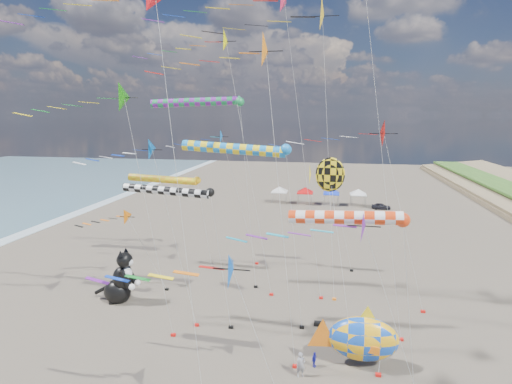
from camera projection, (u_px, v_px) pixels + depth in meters
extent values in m
cylinder|color=#B2B2B2|center=(389.00, 165.00, 28.31)|extent=(3.45, 0.02, 26.97)
cube|color=black|center=(401.00, 339.00, 30.53)|extent=(0.36, 0.24, 0.20)
cone|color=#1A7F0E|center=(132.00, 97.00, 28.14)|extent=(2.16, 2.31, 2.38)
cylinder|color=#B2B2B2|center=(154.00, 223.00, 29.65)|extent=(2.35, 0.02, 18.23)
cube|color=black|center=(173.00, 335.00, 31.14)|extent=(0.36, 0.24, 0.20)
cone|color=orange|center=(131.00, 218.00, 38.59)|extent=(1.63, 1.75, 1.80)
cylinder|color=#B2B2B2|center=(149.00, 254.00, 38.97)|extent=(3.36, 0.02, 7.24)
cube|color=black|center=(167.00, 289.00, 39.34)|extent=(0.36, 0.24, 0.20)
cone|color=#6C1A99|center=(401.00, 228.00, 19.69)|extent=(1.71, 1.83, 1.89)
cylinder|color=#B2B2B2|center=(416.00, 336.00, 20.57)|extent=(2.25, 0.02, 11.51)
cone|color=orange|center=(271.00, 48.00, 23.66)|extent=(2.21, 2.36, 2.44)
cylinder|color=#B2B2B2|center=(284.00, 219.00, 25.46)|extent=(1.87, 0.02, 20.91)
cube|color=black|center=(295.00, 366.00, 27.25)|extent=(0.36, 0.24, 0.20)
cone|color=blue|center=(228.00, 136.00, 44.02)|extent=(1.56, 1.67, 1.73)
cylinder|color=#B2B2B2|center=(243.00, 202.00, 45.13)|extent=(3.25, 0.02, 14.74)
cube|color=black|center=(257.00, 263.00, 46.21)|extent=(0.36, 0.24, 0.20)
cone|color=blue|center=(271.00, 267.00, 18.24)|extent=(1.79, 1.91, 1.97)
cylinder|color=#B2B2B2|center=(287.00, 368.00, 19.05)|extent=(1.66, 0.02, 10.14)
cylinder|color=#B2B2B2|center=(184.00, 212.00, 21.90)|extent=(1.69, 0.02, 23.50)
cylinder|color=#B2B2B2|center=(304.00, 157.00, 35.33)|extent=(3.82, 0.02, 26.63)
cube|color=black|center=(321.00, 298.00, 37.49)|extent=(0.36, 0.24, 0.20)
cone|color=#F2F305|center=(228.00, 38.00, 34.48)|extent=(2.00, 2.14, 2.21)
cylinder|color=#B2B2B2|center=(251.00, 173.00, 36.35)|extent=(3.97, 0.02, 23.57)
cube|color=black|center=(271.00, 294.00, 38.21)|extent=(0.36, 0.24, 0.20)
cone|color=#0960B7|center=(155.00, 149.00, 30.42)|extent=(1.71, 1.83, 1.89)
cylinder|color=#B2B2B2|center=(177.00, 241.00, 31.53)|extent=(2.90, 0.02, 14.44)
cube|color=black|center=(197.00, 325.00, 32.61)|extent=(0.36, 0.24, 0.20)
cone|color=red|center=(388.00, 134.00, 32.66)|extent=(2.44, 2.62, 2.70)
cylinder|color=#B2B2B2|center=(406.00, 226.00, 33.77)|extent=(3.91, 0.02, 15.49)
cube|color=black|center=(423.00, 311.00, 34.87)|extent=(0.36, 0.24, 0.20)
cone|color=gold|center=(323.00, 17.00, 32.86)|extent=(2.78, 2.97, 3.06)
cylinder|color=#B2B2B2|center=(329.00, 167.00, 35.05)|extent=(1.80, 0.02, 24.93)
cube|color=black|center=(334.00, 299.00, 37.23)|extent=(0.36, 0.24, 0.20)
cylinder|color=#188845|center=(195.00, 102.00, 37.55)|extent=(8.57, 0.80, 0.80)
sphere|color=#188845|center=(240.00, 102.00, 36.79)|extent=(0.84, 0.84, 0.84)
cylinder|color=#B2B2B2|center=(248.00, 199.00, 38.37)|extent=(1.52, 0.02, 18.19)
cube|color=black|center=(256.00, 287.00, 39.94)|extent=(0.36, 0.24, 0.20)
cylinder|color=#ED3B10|center=(344.00, 217.00, 21.07)|extent=(5.89, 0.73, 0.73)
sphere|color=#ED3B10|center=(403.00, 220.00, 20.55)|extent=(0.77, 0.77, 0.77)
cylinder|color=#B2B2B2|center=(410.00, 325.00, 21.51)|extent=(1.52, 0.02, 11.66)
cylinder|color=yellow|center=(162.00, 179.00, 44.03)|extent=(8.00, 0.80, 0.80)
sphere|color=yellow|center=(197.00, 180.00, 43.31)|extent=(0.84, 0.84, 0.84)
cylinder|color=#B2B2B2|center=(205.00, 225.00, 44.13)|extent=(1.52, 0.02, 10.02)
cube|color=black|center=(212.00, 268.00, 44.92)|extent=(0.36, 0.24, 0.20)
cylinder|color=#167FDC|center=(234.00, 149.00, 30.54)|extent=(8.05, 0.82, 0.82)
sphere|color=#167FDC|center=(286.00, 150.00, 29.82)|extent=(0.86, 0.86, 0.86)
cylinder|color=#B2B2B2|center=(294.00, 243.00, 31.05)|extent=(1.52, 0.02, 14.45)
cube|color=black|center=(302.00, 327.00, 32.26)|extent=(0.36, 0.24, 0.20)
cylinder|color=black|center=(165.00, 191.00, 31.10)|extent=(7.24, 0.67, 0.67)
sphere|color=black|center=(210.00, 192.00, 30.45)|extent=(0.70, 0.70, 0.70)
cylinder|color=#B2B2B2|center=(221.00, 262.00, 31.37)|extent=(1.52, 0.02, 11.18)
cube|color=black|center=(231.00, 327.00, 32.28)|extent=(0.36, 0.24, 0.20)
cylinder|color=red|center=(316.00, 215.00, 43.66)|extent=(5.14, 0.63, 0.63)
sphere|color=red|center=(340.00, 216.00, 43.20)|extent=(0.66, 0.66, 0.66)
cylinder|color=#B2B2B2|center=(346.00, 244.00, 43.66)|extent=(1.52, 0.02, 6.23)
cube|color=black|center=(352.00, 270.00, 44.09)|extent=(0.36, 0.24, 0.20)
ellipsoid|color=yellow|center=(330.00, 175.00, 30.19)|extent=(2.20, 0.40, 2.64)
cone|color=yellow|center=(310.00, 174.00, 30.46)|extent=(0.12, 1.80, 1.80)
cylinder|color=#B2B2B2|center=(341.00, 259.00, 30.23)|extent=(2.03, 2.03, 12.55)
cube|color=black|center=(351.00, 341.00, 30.25)|extent=(0.36, 0.24, 0.20)
ellipsoid|color=blue|center=(363.00, 339.00, 27.12)|extent=(4.93, 2.43, 3.16)
cone|color=orange|center=(322.00, 335.00, 27.61)|extent=(2.32, 0.39, 2.32)
cone|color=yellow|center=(367.00, 318.00, 26.78)|extent=(1.69, 0.30, 1.69)
cylinder|color=#B2B2B2|center=(380.00, 362.00, 26.67)|extent=(0.31, 1.04, 1.51)
cube|color=red|center=(378.00, 375.00, 26.34)|extent=(0.36, 0.24, 0.20)
imported|color=gray|center=(301.00, 365.00, 26.20)|extent=(0.72, 0.59, 1.69)
imported|color=#1F21A3|center=(314.00, 359.00, 27.28)|extent=(0.53, 0.69, 1.08)
cube|color=black|center=(320.00, 324.00, 32.71)|extent=(0.90, 0.44, 0.30)
cube|color=#125BB6|center=(368.00, 330.00, 31.81)|extent=(0.90, 0.44, 0.30)
cube|color=silver|center=(280.00, 192.00, 78.17)|extent=(3.00, 3.00, 0.15)
pyramid|color=silver|center=(280.00, 186.00, 77.97)|extent=(4.20, 4.20, 1.00)
cylinder|color=#999999|center=(272.00, 199.00, 77.36)|extent=(0.08, 0.08, 2.20)
cylinder|color=#999999|center=(285.00, 199.00, 76.90)|extent=(0.08, 0.08, 2.20)
cylinder|color=#999999|center=(274.00, 196.00, 79.87)|extent=(0.08, 0.08, 2.20)
cylinder|color=#999999|center=(287.00, 196.00, 79.41)|extent=(0.08, 0.08, 2.20)
cube|color=red|center=(305.00, 193.00, 77.28)|extent=(3.00, 3.00, 0.15)
pyramid|color=red|center=(305.00, 187.00, 77.08)|extent=(4.20, 4.20, 1.00)
cylinder|color=#999999|center=(298.00, 200.00, 76.47)|extent=(0.08, 0.08, 2.20)
cylinder|color=#999999|center=(311.00, 200.00, 76.01)|extent=(0.08, 0.08, 2.20)
cylinder|color=#999999|center=(299.00, 197.00, 78.98)|extent=(0.08, 0.08, 2.20)
cylinder|color=#999999|center=(312.00, 197.00, 78.52)|extent=(0.08, 0.08, 2.20)
cube|color=#1634DC|center=(331.00, 194.00, 76.39)|extent=(3.00, 3.00, 0.15)
pyramid|color=#1634DC|center=(332.00, 188.00, 76.19)|extent=(4.20, 4.20, 1.00)
cylinder|color=#999999|center=(324.00, 201.00, 75.58)|extent=(0.08, 0.08, 2.20)
cylinder|color=#999999|center=(338.00, 201.00, 75.12)|extent=(0.08, 0.08, 2.20)
cylinder|color=#999999|center=(324.00, 198.00, 78.09)|extent=(0.08, 0.08, 2.20)
cylinder|color=#999999|center=(338.00, 198.00, 77.63)|extent=(0.08, 0.08, 2.20)
cube|color=silver|center=(358.00, 194.00, 75.50)|extent=(3.00, 3.00, 0.15)
pyramid|color=silver|center=(358.00, 189.00, 75.30)|extent=(4.20, 4.20, 1.00)
cylinder|color=#999999|center=(351.00, 202.00, 74.69)|extent=(0.08, 0.08, 2.20)
cylinder|color=#999999|center=(365.00, 202.00, 74.23)|extent=(0.08, 0.08, 2.20)
cylinder|color=#999999|center=(351.00, 199.00, 77.20)|extent=(0.08, 0.08, 2.20)
cylinder|color=#999999|center=(364.00, 199.00, 76.74)|extent=(0.08, 0.08, 2.20)
imported|color=#26262D|center=(381.00, 206.00, 73.16)|extent=(3.42, 1.48, 1.15)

